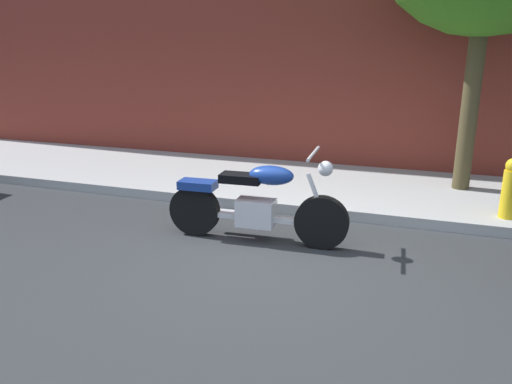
# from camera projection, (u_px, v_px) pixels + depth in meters

# --- Properties ---
(ground_plane) EXTENTS (60.00, 60.00, 0.00)m
(ground_plane) POSITION_uv_depth(u_px,v_px,m) (272.00, 265.00, 5.30)
(ground_plane) COLOR #303335
(sidewalk) EXTENTS (20.85, 2.58, 0.14)m
(sidewalk) POSITION_uv_depth(u_px,v_px,m) (326.00, 187.00, 7.92)
(sidewalk) COLOR #AEAEAE
(sidewalk) RESTS_ON ground
(motorcycle) EXTENTS (2.16, 0.70, 1.12)m
(motorcycle) POSITION_uv_depth(u_px,v_px,m) (256.00, 204.00, 5.82)
(motorcycle) COLOR black
(motorcycle) RESTS_ON ground
(fire_hydrant) EXTENTS (0.20, 0.20, 0.91)m
(fire_hydrant) POSITION_uv_depth(u_px,v_px,m) (510.00, 194.00, 6.23)
(fire_hydrant) COLOR gold
(fire_hydrant) RESTS_ON ground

